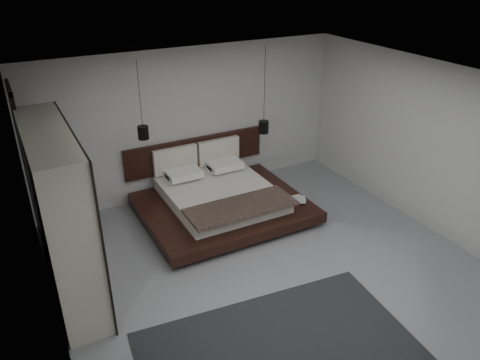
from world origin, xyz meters
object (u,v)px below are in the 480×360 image
pendant_left (143,132)px  wardrobe (61,215)px  lattice_screen (27,169)px  bed (220,198)px  pendant_right (264,127)px

pendant_left → wardrobe: (-1.59, -1.40, -0.42)m
wardrobe → pendant_left: bearing=41.3°
lattice_screen → bed: 3.22m
lattice_screen → bed: lattice_screen is taller
pendant_left → pendant_right: (2.32, 0.00, -0.30)m
pendant_left → wardrobe: 2.16m
pendant_left → pendant_right: bearing=0.0°
lattice_screen → pendant_left: pendant_left is taller
lattice_screen → pendant_right: bearing=-1.3°
lattice_screen → bed: bearing=-10.3°
pendant_right → pendant_left: bearing=-180.0°
lattice_screen → bed: size_ratio=0.92×
pendant_left → bed: bearing=-21.2°
bed → pendant_left: pendant_left is taller
bed → pendant_left: size_ratio=2.16×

